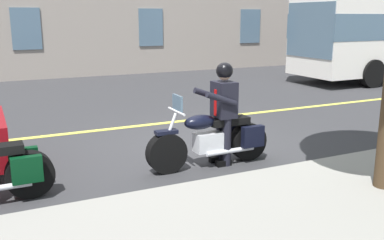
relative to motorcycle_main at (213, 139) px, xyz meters
The scene contains 4 objects.
ground_plane 1.24m from the motorcycle_main, 102.67° to the right, with size 80.00×80.00×0.00m, color #333335.
lane_center_stripe 3.17m from the motorcycle_main, 94.64° to the right, with size 60.00×0.16×0.01m, color #E5DB4C.
motorcycle_main is the anchor object (origin of this frame).
rider_main 0.61m from the motorcycle_main, behind, with size 0.62×0.54×1.74m.
Camera 1 is at (3.62, 7.35, 2.47)m, focal length 40.83 mm.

